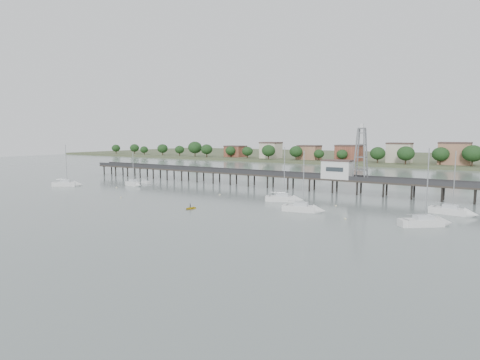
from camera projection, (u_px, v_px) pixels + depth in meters
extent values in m
plane|color=slate|center=(108.00, 220.00, 77.46)|extent=(500.00, 500.00, 0.00)
cube|color=#2D2823|center=(261.00, 175.00, 127.34)|extent=(150.00, 5.00, 0.50)
cube|color=#333335|center=(257.00, 173.00, 125.24)|extent=(150.00, 0.12, 1.10)
cube|color=#333335|center=(264.00, 172.00, 129.26)|extent=(150.00, 0.12, 1.10)
cylinder|color=black|center=(104.00, 170.00, 164.91)|extent=(0.50, 0.50, 4.40)
cylinder|color=black|center=(112.00, 170.00, 168.10)|extent=(0.50, 0.50, 4.40)
cylinder|color=black|center=(258.00, 181.00, 125.96)|extent=(0.50, 0.50, 4.40)
cylinder|color=black|center=(264.00, 180.00, 129.15)|extent=(0.50, 0.50, 4.40)
cube|color=silver|center=(337.00, 170.00, 113.69)|extent=(8.00, 5.00, 5.00)
cube|color=#4C3833|center=(338.00, 160.00, 113.40)|extent=(8.40, 5.40, 0.30)
cube|color=slate|center=(362.00, 128.00, 108.92)|extent=(1.80, 1.80, 0.30)
cube|color=silver|center=(362.00, 125.00, 108.84)|extent=(0.90, 0.90, 1.20)
cube|color=white|center=(282.00, 199.00, 98.95)|extent=(6.89, 4.57, 1.65)
cone|color=white|center=(299.00, 200.00, 98.11)|extent=(3.38, 3.27, 2.50)
cube|color=silver|center=(282.00, 195.00, 98.82)|extent=(3.37, 2.86, 0.75)
cylinder|color=#A5A8AA|center=(284.00, 172.00, 98.09)|extent=(0.18, 0.18, 12.05)
cylinder|color=#A5A8AA|center=(278.00, 192.00, 98.98)|extent=(3.56, 1.41, 0.12)
cube|color=white|center=(66.00, 185.00, 128.61)|extent=(6.61, 5.82, 1.65)
cone|color=white|center=(79.00, 185.00, 128.90)|extent=(3.62, 3.59, 2.49)
cube|color=silver|center=(66.00, 181.00, 128.48)|extent=(3.47, 3.29, 0.75)
cylinder|color=#A5A8AA|center=(66.00, 163.00, 127.88)|extent=(0.18, 0.18, 11.99)
cylinder|color=#A5A8AA|center=(62.00, 179.00, 128.34)|extent=(3.06, 2.33, 0.12)
cube|color=white|center=(450.00, 212.00, 82.85)|extent=(6.59, 3.30, 1.65)
cone|color=white|center=(472.00, 214.00, 80.31)|extent=(2.94, 2.79, 2.46)
cube|color=silver|center=(450.00, 206.00, 82.72)|extent=(3.05, 2.33, 0.75)
cylinder|color=#A5A8AA|center=(454.00, 180.00, 81.82)|extent=(0.18, 0.18, 11.84)
cylinder|color=#A5A8AA|center=(445.00, 203.00, 83.34)|extent=(3.66, 0.63, 0.12)
cube|color=white|center=(133.00, 184.00, 129.61)|extent=(5.29, 2.72, 1.65)
cone|color=white|center=(139.00, 185.00, 127.54)|extent=(2.38, 2.26, 1.96)
cube|color=silver|center=(133.00, 181.00, 129.48)|extent=(2.46, 1.90, 0.75)
cylinder|color=#A5A8AA|center=(133.00, 167.00, 128.76)|extent=(0.18, 0.18, 9.45)
cylinder|color=#A5A8AA|center=(131.00, 179.00, 129.97)|extent=(2.92, 0.58, 0.12)
cube|color=white|center=(301.00, 209.00, 85.79)|extent=(6.62, 3.63, 1.65)
cone|color=white|center=(319.00, 211.00, 84.40)|extent=(3.04, 2.91, 2.44)
cube|color=silver|center=(301.00, 204.00, 85.66)|extent=(3.11, 2.46, 0.75)
cylinder|color=#A5A8AA|center=(304.00, 178.00, 84.89)|extent=(0.18, 0.18, 11.74)
cylinder|color=#A5A8AA|center=(296.00, 201.00, 85.97)|extent=(3.60, 0.84, 0.12)
cube|color=white|center=(423.00, 223.00, 72.12)|extent=(6.98, 6.27, 1.65)
cone|color=white|center=(445.00, 223.00, 72.53)|extent=(3.86, 3.82, 2.64)
cube|color=silver|center=(423.00, 217.00, 71.99)|extent=(3.68, 3.52, 0.75)
cylinder|color=#A5A8AA|center=(427.00, 184.00, 71.36)|extent=(0.18, 0.18, 12.73)
cylinder|color=#A5A8AA|center=(417.00, 214.00, 71.82)|extent=(3.19, 2.54, 0.12)
cube|color=white|center=(146.00, 182.00, 135.71)|extent=(3.56, 1.98, 0.93)
cube|color=silver|center=(145.00, 181.00, 136.16)|extent=(1.30, 1.30, 0.56)
imported|color=yellow|center=(190.00, 209.00, 88.91)|extent=(2.06, 0.84, 2.80)
imported|color=black|center=(190.00, 209.00, 88.91)|extent=(0.69, 1.10, 0.25)
ellipsoid|color=beige|center=(121.00, 197.00, 104.72)|extent=(0.56, 0.56, 0.39)
ellipsoid|color=beige|center=(336.00, 206.00, 92.53)|extent=(0.56, 0.56, 0.39)
ellipsoid|color=beige|center=(220.00, 195.00, 109.66)|extent=(0.56, 0.56, 0.39)
ellipsoid|color=beige|center=(117.00, 188.00, 124.57)|extent=(0.56, 0.56, 0.39)
ellipsoid|color=beige|center=(345.00, 219.00, 77.98)|extent=(0.56, 0.56, 0.39)
cube|color=#475133|center=(390.00, 158.00, 282.80)|extent=(500.00, 170.00, 1.40)
cube|color=brown|center=(235.00, 150.00, 278.26)|extent=(13.00, 10.50, 9.00)
cube|color=brown|center=(271.00, 151.00, 263.32)|extent=(13.00, 10.50, 9.00)
cube|color=brown|center=(309.00, 152.00, 248.92)|extent=(13.00, 10.50, 9.00)
cube|color=brown|center=(349.00, 153.00, 235.58)|extent=(13.00, 10.50, 9.00)
cube|color=brown|center=(399.00, 154.00, 220.64)|extent=(13.00, 10.50, 9.00)
cube|color=brown|center=(455.00, 156.00, 206.23)|extent=(13.00, 10.50, 9.00)
ellipsoid|color=#183214|center=(191.00, 150.00, 284.17)|extent=(8.00, 8.00, 6.80)
ellipsoid|color=#183214|center=(360.00, 154.00, 220.15)|extent=(8.00, 8.00, 6.80)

